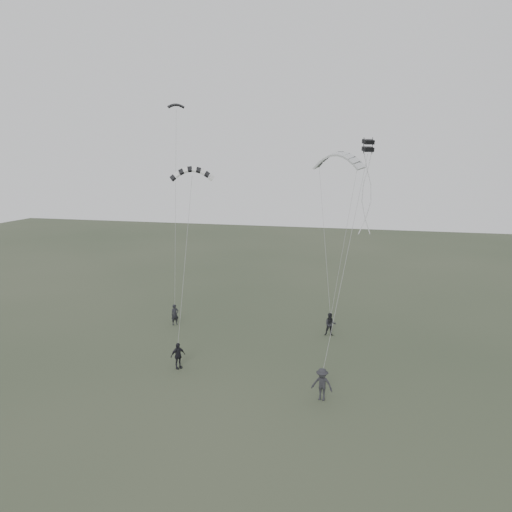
% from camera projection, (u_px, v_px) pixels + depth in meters
% --- Properties ---
extents(ground, '(140.00, 140.00, 0.00)m').
position_uv_depth(ground, '(222.00, 366.00, 33.93)').
color(ground, '#323E2A').
rests_on(ground, ground).
extents(flyer_left, '(0.76, 0.75, 1.78)m').
position_uv_depth(flyer_left, '(175.00, 315.00, 42.10)').
color(flyer_left, black).
rests_on(flyer_left, ground).
extents(flyer_right, '(1.02, 0.86, 1.84)m').
position_uv_depth(flyer_right, '(330.00, 324.00, 39.55)').
color(flyer_right, black).
rests_on(flyer_right, ground).
extents(flyer_center, '(1.01, 1.08, 1.79)m').
position_uv_depth(flyer_center, '(178.00, 356.00, 33.37)').
color(flyer_center, black).
rests_on(flyer_center, ground).
extents(flyer_far, '(1.35, 0.90, 1.95)m').
position_uv_depth(flyer_far, '(322.00, 384.00, 28.98)').
color(flyer_far, '#242428').
rests_on(flyer_far, ground).
extents(kite_dark_small, '(1.47, 1.14, 0.60)m').
position_uv_depth(kite_dark_small, '(176.00, 105.00, 41.63)').
color(kite_dark_small, black).
rests_on(kite_dark_small, flyer_left).
extents(kite_pale_large, '(4.72, 3.30, 2.02)m').
position_uv_depth(kite_pale_large, '(338.00, 154.00, 41.12)').
color(kite_pale_large, '#BABDBF').
rests_on(kite_pale_large, flyer_right).
extents(kite_striped, '(3.26, 2.19, 1.39)m').
position_uv_depth(kite_striped, '(192.00, 169.00, 35.71)').
color(kite_striped, black).
rests_on(kite_striped, flyer_center).
extents(kite_box, '(0.83, 0.89, 0.79)m').
position_uv_depth(kite_box, '(368.00, 145.00, 30.36)').
color(kite_box, black).
rests_on(kite_box, flyer_far).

